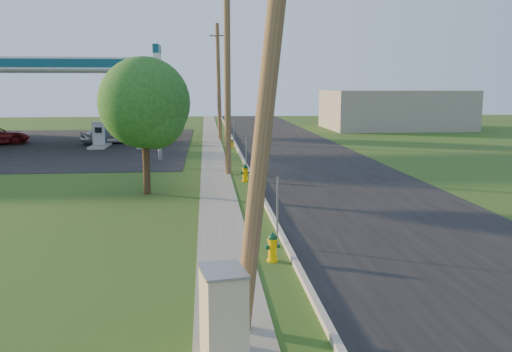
{
  "coord_description": "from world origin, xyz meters",
  "views": [
    {
      "loc": [
        -1.71,
        -10.46,
        4.51
      ],
      "look_at": [
        0.0,
        8.0,
        1.4
      ],
      "focal_mm": 38.0,
      "sensor_mm": 36.0,
      "label": 1
    }
  ],
  "objects_px": {
    "fuel_pump_se": "(109,133)",
    "hydrant_far": "(232,144)",
    "hydrant_near": "(273,247)",
    "car_silver": "(107,135)",
    "hydrant_mid": "(245,173)",
    "utility_pole_far": "(219,82)",
    "utility_cabinet": "(223,315)",
    "fuel_pump_ne": "(99,138)",
    "tree_verge": "(147,106)",
    "utility_pole_mid": "(227,76)",
    "utility_pole_near": "(269,68)",
    "price_pylon": "(158,69)",
    "tree_lot": "(152,86)"
  },
  "relations": [
    {
      "from": "fuel_pump_se",
      "to": "hydrant_far",
      "type": "relative_size",
      "value": 4.81
    },
    {
      "from": "hydrant_near",
      "to": "car_silver",
      "type": "bearing_deg",
      "value": 107.5
    },
    {
      "from": "hydrant_mid",
      "to": "utility_pole_far",
      "type": "bearing_deg",
      "value": 92.01
    },
    {
      "from": "fuel_pump_se",
      "to": "car_silver",
      "type": "distance_m",
      "value": 1.51
    },
    {
      "from": "utility_cabinet",
      "to": "car_silver",
      "type": "bearing_deg",
      "value": 102.86
    },
    {
      "from": "fuel_pump_se",
      "to": "hydrant_mid",
      "type": "distance_m",
      "value": 21.52
    },
    {
      "from": "fuel_pump_ne",
      "to": "hydrant_mid",
      "type": "distance_m",
      "value": 18.03
    },
    {
      "from": "utility_pole_far",
      "to": "hydrant_mid",
      "type": "height_order",
      "value": "utility_pole_far"
    },
    {
      "from": "utility_cabinet",
      "to": "tree_verge",
      "type": "bearing_deg",
      "value": 100.54
    },
    {
      "from": "utility_pole_far",
      "to": "hydrant_near",
      "type": "distance_m",
      "value": 32.37
    },
    {
      "from": "fuel_pump_ne",
      "to": "tree_verge",
      "type": "relative_size",
      "value": 0.56
    },
    {
      "from": "fuel_pump_ne",
      "to": "fuel_pump_se",
      "type": "distance_m",
      "value": 4.0
    },
    {
      "from": "fuel_pump_se",
      "to": "hydrant_near",
      "type": "height_order",
      "value": "fuel_pump_se"
    },
    {
      "from": "utility_pole_mid",
      "to": "hydrant_near",
      "type": "xyz_separation_m",
      "value": [
        0.56,
        -14.07,
        -4.57
      ]
    },
    {
      "from": "utility_pole_near",
      "to": "fuel_pump_se",
      "type": "relative_size",
      "value": 2.96
    },
    {
      "from": "hydrant_far",
      "to": "car_silver",
      "type": "xyz_separation_m",
      "value": [
        -9.51,
        3.95,
        0.35
      ]
    },
    {
      "from": "fuel_pump_ne",
      "to": "price_pylon",
      "type": "bearing_deg",
      "value": -56.31
    },
    {
      "from": "hydrant_mid",
      "to": "utility_cabinet",
      "type": "xyz_separation_m",
      "value": [
        -1.58,
        -16.8,
        0.38
      ]
    },
    {
      "from": "fuel_pump_ne",
      "to": "tree_verge",
      "type": "xyz_separation_m",
      "value": [
        5.39,
        -17.85,
        2.93
      ]
    },
    {
      "from": "hydrant_far",
      "to": "utility_cabinet",
      "type": "height_order",
      "value": "utility_cabinet"
    },
    {
      "from": "hydrant_mid",
      "to": "utility_pole_near",
      "type": "bearing_deg",
      "value": -92.58
    },
    {
      "from": "tree_verge",
      "to": "car_silver",
      "type": "relative_size",
      "value": 1.42
    },
    {
      "from": "tree_verge",
      "to": "tree_lot",
      "type": "relative_size",
      "value": 0.83
    },
    {
      "from": "utility_pole_near",
      "to": "price_pylon",
      "type": "height_order",
      "value": "utility_pole_near"
    },
    {
      "from": "utility_pole_far",
      "to": "tree_verge",
      "type": "xyz_separation_m",
      "value": [
        -3.51,
        -22.86,
        -1.15
      ]
    },
    {
      "from": "utility_pole_mid",
      "to": "car_silver",
      "type": "height_order",
      "value": "utility_pole_mid"
    },
    {
      "from": "utility_cabinet",
      "to": "car_silver",
      "type": "height_order",
      "value": "utility_cabinet"
    },
    {
      "from": "utility_pole_far",
      "to": "price_pylon",
      "type": "bearing_deg",
      "value": -107.33
    },
    {
      "from": "fuel_pump_se",
      "to": "fuel_pump_ne",
      "type": "bearing_deg",
      "value": -90.0
    },
    {
      "from": "utility_pole_mid",
      "to": "tree_verge",
      "type": "relative_size",
      "value": 1.72
    },
    {
      "from": "utility_pole_far",
      "to": "hydrant_near",
      "type": "bearing_deg",
      "value": -88.99
    },
    {
      "from": "tree_verge",
      "to": "hydrant_near",
      "type": "height_order",
      "value": "tree_verge"
    },
    {
      "from": "utility_pole_far",
      "to": "price_pylon",
      "type": "relative_size",
      "value": 1.39
    },
    {
      "from": "utility_pole_far",
      "to": "hydrant_far",
      "type": "xyz_separation_m",
      "value": [
        0.75,
        -6.46,
        -4.48
      ]
    },
    {
      "from": "hydrant_far",
      "to": "fuel_pump_ne",
      "type": "bearing_deg",
      "value": 171.42
    },
    {
      "from": "tree_verge",
      "to": "utility_cabinet",
      "type": "height_order",
      "value": "tree_verge"
    },
    {
      "from": "car_silver",
      "to": "hydrant_far",
      "type": "bearing_deg",
      "value": -136.51
    },
    {
      "from": "fuel_pump_ne",
      "to": "car_silver",
      "type": "xyz_separation_m",
      "value": [
        0.14,
        2.49,
        -0.04
      ]
    },
    {
      "from": "utility_cabinet",
      "to": "price_pylon",
      "type": "bearing_deg",
      "value": 97.03
    },
    {
      "from": "hydrant_mid",
      "to": "hydrant_far",
      "type": "xyz_separation_m",
      "value": [
        0.04,
        13.8,
        -0.08
      ]
    },
    {
      "from": "utility_pole_far",
      "to": "tree_lot",
      "type": "height_order",
      "value": "utility_pole_far"
    },
    {
      "from": "hydrant_mid",
      "to": "utility_cabinet",
      "type": "distance_m",
      "value": 16.88
    },
    {
      "from": "tree_lot",
      "to": "hydrant_far",
      "type": "distance_m",
      "value": 14.13
    },
    {
      "from": "utility_cabinet",
      "to": "fuel_pump_ne",
      "type": "bearing_deg",
      "value": 104.06
    },
    {
      "from": "utility_pole_far",
      "to": "price_pylon",
      "type": "distance_m",
      "value": 13.11
    },
    {
      "from": "fuel_pump_se",
      "to": "hydrant_mid",
      "type": "xyz_separation_m",
      "value": [
        9.61,
        -19.25,
        -0.31
      ]
    },
    {
      "from": "hydrant_far",
      "to": "car_silver",
      "type": "height_order",
      "value": "car_silver"
    },
    {
      "from": "utility_pole_mid",
      "to": "tree_verge",
      "type": "height_order",
      "value": "utility_pole_mid"
    },
    {
      "from": "utility_pole_far",
      "to": "utility_cabinet",
      "type": "relative_size",
      "value": 6.04
    },
    {
      "from": "fuel_pump_ne",
      "to": "hydrant_near",
      "type": "distance_m",
      "value": 28.67
    }
  ]
}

